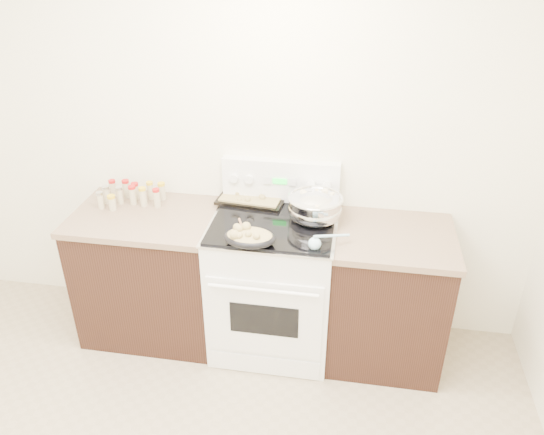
# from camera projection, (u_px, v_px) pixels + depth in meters

# --- Properties ---
(room_shell) EXTENTS (4.10, 3.60, 2.75)m
(room_shell) POSITION_uv_depth(u_px,v_px,m) (93.00, 222.00, 1.69)
(room_shell) COLOR white
(room_shell) RESTS_ON ground
(counter_left) EXTENTS (0.93, 0.67, 0.92)m
(counter_left) POSITION_uv_depth(u_px,v_px,m) (153.00, 273.00, 3.60)
(counter_left) COLOR black
(counter_left) RESTS_ON ground
(counter_right) EXTENTS (0.73, 0.67, 0.92)m
(counter_right) POSITION_uv_depth(u_px,v_px,m) (386.00, 296.00, 3.37)
(counter_right) COLOR black
(counter_right) RESTS_ON ground
(kitchen_range) EXTENTS (0.78, 0.73, 1.22)m
(kitchen_range) POSITION_uv_depth(u_px,v_px,m) (273.00, 282.00, 3.46)
(kitchen_range) COLOR white
(kitchen_range) RESTS_ON ground
(mixing_bowl) EXTENTS (0.38, 0.38, 0.20)m
(mixing_bowl) POSITION_uv_depth(u_px,v_px,m) (315.00, 208.00, 3.23)
(mixing_bowl) COLOR silver
(mixing_bowl) RESTS_ON kitchen_range
(roasting_pan) EXTENTS (0.30, 0.21, 0.12)m
(roasting_pan) POSITION_uv_depth(u_px,v_px,m) (249.00, 236.00, 2.99)
(roasting_pan) COLOR black
(roasting_pan) RESTS_ON kitchen_range
(baking_sheet) EXTENTS (0.46, 0.35, 0.06)m
(baking_sheet) POSITION_uv_depth(u_px,v_px,m) (252.00, 196.00, 3.49)
(baking_sheet) COLOR black
(baking_sheet) RESTS_ON kitchen_range
(wooden_spoon) EXTENTS (0.12, 0.25, 0.04)m
(wooden_spoon) POSITION_uv_depth(u_px,v_px,m) (236.00, 234.00, 3.08)
(wooden_spoon) COLOR #AE774F
(wooden_spoon) RESTS_ON kitchen_range
(blue_ladle) EXTENTS (0.23, 0.17, 0.09)m
(blue_ladle) POSITION_uv_depth(u_px,v_px,m) (317.00, 243.00, 2.96)
(blue_ladle) COLOR #A0D2EF
(blue_ladle) RESTS_ON kitchen_range
(spice_jars) EXTENTS (0.39, 0.24, 0.13)m
(spice_jars) POSITION_uv_depth(u_px,v_px,m) (131.00, 194.00, 3.48)
(spice_jars) COLOR #BFB28C
(spice_jars) RESTS_ON counter_left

